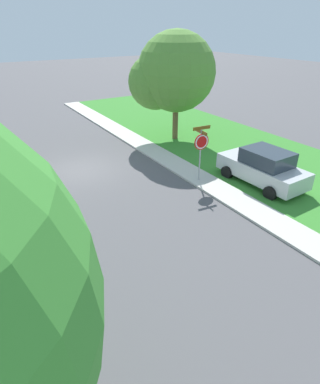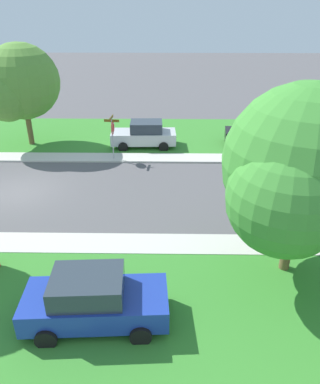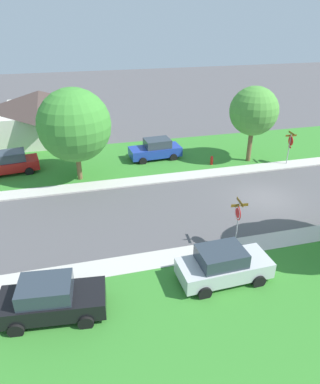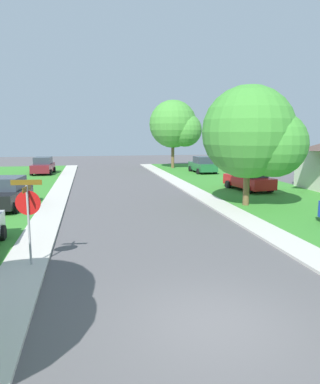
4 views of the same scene
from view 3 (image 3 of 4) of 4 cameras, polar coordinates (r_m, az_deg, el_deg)
name	(u,v)px [view 3 (image 3 of 4)]	position (r m, az deg, el deg)	size (l,w,h in m)	color
ground_plane	(265,198)	(25.12, 16.55, -0.94)	(120.00, 120.00, 0.00)	#565456
sidewalk_east	(81,187)	(26.03, -12.52, 0.72)	(1.40, 56.00, 0.10)	beige
lawn_east	(78,163)	(30.33, -13.05, 4.53)	(8.00, 56.00, 0.08)	#38842D
sidewalk_west	(93,270)	(18.04, -10.70, -12.26)	(1.40, 56.00, 0.10)	beige
lawn_west	(104,350)	(14.69, -8.94, -23.77)	(8.00, 56.00, 0.08)	#38842D
stop_sign_near_corner	(290,143)	(30.54, 20.16, 7.40)	(0.92, 0.92, 2.77)	#9E9EA3
stop_sign_far_corner	(238,216)	(18.85, 12.40, -3.72)	(0.92, 0.92, 2.77)	#9E9EA3
car_black_kerbside_mid	(51,299)	(15.74, -17.10, -16.13)	(2.39, 4.47, 1.76)	black
car_red_behind_trees	(10,163)	(29.76, -22.96, 4.32)	(2.45, 4.50, 1.76)	red
car_silver_driveway_right	(223,265)	(16.99, 10.13, -11.46)	(2.14, 4.35, 1.76)	silver
car_blue_far_down_street	(156,149)	(30.22, -0.70, 6.87)	(2.23, 4.40, 1.76)	#1E389E
tree_across_right	(254,112)	(29.91, 14.85, 12.32)	(4.13, 3.85, 6.20)	brown
tree_sidewalk_far	(77,126)	(26.23, -13.14, 10.26)	(5.55, 5.16, 6.79)	brown
house_right_setback	(42,114)	(37.16, -18.44, 11.83)	(9.17, 8.00, 4.60)	silver
fire_hydrant	(212,160)	(29.36, 8.30, 5.04)	(0.38, 0.22, 0.83)	red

